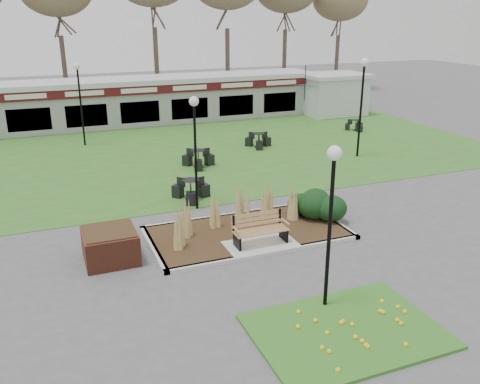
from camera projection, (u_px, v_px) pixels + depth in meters
name	position (u px, v px, depth m)	size (l,w,h in m)	color
ground	(263.00, 249.00, 15.52)	(100.00, 100.00, 0.00)	#515154
lawn	(167.00, 153.00, 26.02)	(34.00, 16.00, 0.02)	#326921
flower_bed	(346.00, 330.00, 11.48)	(4.20, 3.00, 0.16)	#286C1E
planting_bed	(281.00, 217.00, 17.03)	(6.75, 3.40, 1.27)	#362915
park_bench	(260.00, 229.00, 15.54)	(1.70, 0.66, 0.93)	#AB7C4D
brick_planter	(110.00, 245.00, 14.70)	(1.50, 1.50, 0.95)	brown
food_pavilion	(135.00, 101.00, 32.49)	(24.60, 3.40, 2.90)	gray
service_hut	(333.00, 94.00, 35.50)	(4.40, 3.40, 2.83)	silver
lamp_post_near_right	(332.00, 193.00, 11.50)	(0.34, 0.34, 4.09)	black
lamp_post_mid_left	(195.00, 128.00, 17.75)	(0.34, 0.34, 4.13)	black
lamp_post_mid_right	(79.00, 86.00, 26.49)	(0.36, 0.36, 4.40)	black
lamp_post_far_right	(363.00, 86.00, 24.31)	(0.40, 0.40, 4.80)	black
bistro_set_a	(198.00, 161.00, 23.60)	(1.47, 1.50, 0.82)	black
bistro_set_b	(258.00, 142.00, 27.07)	(1.35, 1.40, 0.76)	black
bistro_set_c	(191.00, 193.00, 19.53)	(1.44, 1.47, 0.80)	black
bistro_set_d	(355.00, 127.00, 30.92)	(1.22, 1.10, 0.65)	black
patio_umbrella	(304.00, 98.00, 32.65)	(2.55, 2.58, 2.57)	black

